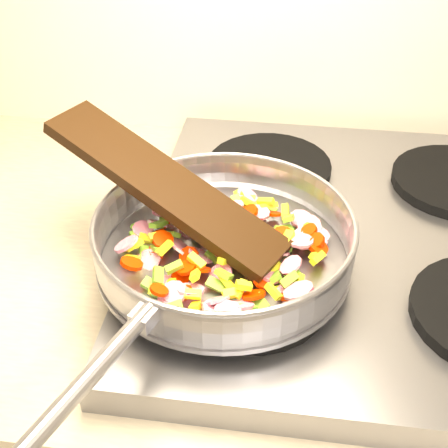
# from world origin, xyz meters

# --- Properties ---
(cooktop) EXTENTS (0.60, 0.60, 0.04)m
(cooktop) POSITION_xyz_m (-0.70, 1.67, 0.92)
(cooktop) COLOR #939399
(cooktop) RESTS_ON counter_top
(grate_fl) EXTENTS (0.19, 0.19, 0.02)m
(grate_fl) POSITION_xyz_m (-0.84, 1.52, 0.95)
(grate_fl) COLOR black
(grate_fl) RESTS_ON cooktop
(grate_bl) EXTENTS (0.19, 0.19, 0.02)m
(grate_bl) POSITION_xyz_m (-0.84, 1.81, 0.95)
(grate_bl) COLOR black
(grate_bl) RESTS_ON cooktop
(saute_pan) EXTENTS (0.36, 0.51, 0.06)m
(saute_pan) POSITION_xyz_m (-0.88, 1.57, 0.99)
(saute_pan) COLOR #9E9EA5
(saute_pan) RESTS_ON grate_fl
(vegetable_heap) EXTENTS (0.27, 0.26, 0.05)m
(vegetable_heap) POSITION_xyz_m (-0.87, 1.57, 0.98)
(vegetable_heap) COLOR yellow
(vegetable_heap) RESTS_ON saute_pan
(wooden_spatula) EXTENTS (0.33, 0.21, 0.11)m
(wooden_spatula) POSITION_xyz_m (-0.96, 1.61, 1.03)
(wooden_spatula) COLOR black
(wooden_spatula) RESTS_ON saute_pan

